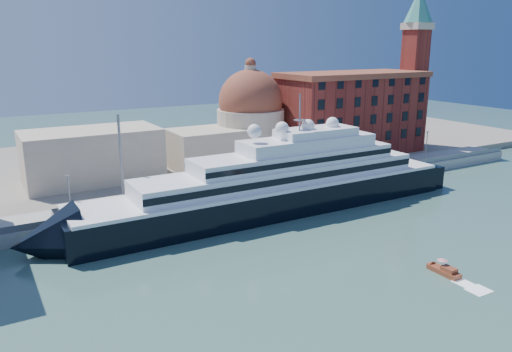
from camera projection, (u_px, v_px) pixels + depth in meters
ground at (311, 261)px, 78.11m from camera, size 400.00×400.00×0.00m
quay at (217, 197)px, 106.20m from camera, size 180.00×10.00×2.50m
land at (153, 161)px, 140.52m from camera, size 260.00×72.00×2.00m
quay_fence at (226, 194)px, 101.96m from camera, size 180.00×0.10×1.20m
superyacht at (262, 191)px, 98.37m from camera, size 91.61×12.70×27.38m
water_taxi at (445, 270)px, 73.41m from camera, size 1.74×5.13×2.43m
warehouse at (352, 113)px, 143.29m from camera, size 43.00×19.00×23.25m
campanile at (415, 58)px, 151.12m from camera, size 8.40×8.40×47.00m
church at (198, 133)px, 126.65m from camera, size 66.00×18.00×25.50m
lamp_posts at (161, 167)px, 96.39m from camera, size 120.80×2.40×18.00m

